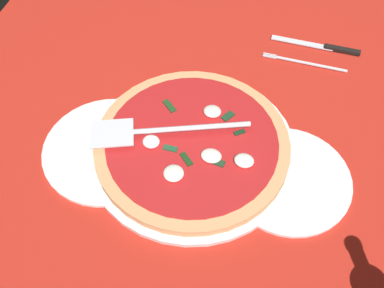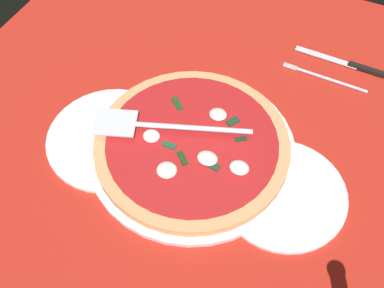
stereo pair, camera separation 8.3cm
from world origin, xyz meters
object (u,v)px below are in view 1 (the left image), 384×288
dinner_plate_right (288,179)px  pizza (192,144)px  dinner_plate_left (108,149)px  pizza_server (160,129)px  place_setting_far (314,56)px

dinner_plate_right → pizza: size_ratio=0.63×
dinner_plate_left → pizza: size_ratio=0.68×
pizza → pizza_server: size_ratio=1.26×
pizza → place_setting_far: 37.14cm
pizza → pizza_server: (-5.98, -0.08, 2.60)cm
pizza_server → place_setting_far: (25.39, 31.68, -4.61)cm
dinner_plate_right → place_setting_far: size_ratio=1.07×
dinner_plate_left → place_setting_far: (34.72, 35.56, -0.15)cm
dinner_plate_right → pizza: (-18.29, 1.83, 1.86)cm
pizza → pizza_server: pizza_server is taller
dinner_plate_left → place_setting_far: place_setting_far is taller
dinner_plate_left → pizza_server: bearing=22.6°
pizza_server → place_setting_far: size_ratio=1.36×
pizza_server → place_setting_far: 40.86cm
dinner_plate_left → pizza: 15.92cm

